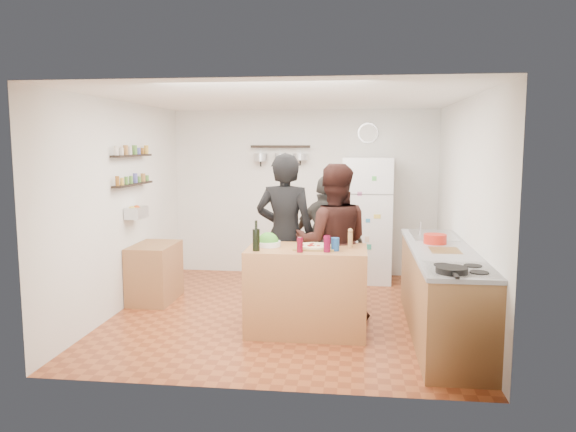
# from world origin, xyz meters

# --- Properties ---
(room_shell) EXTENTS (4.20, 4.20, 4.20)m
(room_shell) POSITION_xyz_m (0.00, 0.39, 1.25)
(room_shell) COLOR brown
(room_shell) RESTS_ON ground
(prep_island) EXTENTS (1.25, 0.72, 0.91)m
(prep_island) POSITION_xyz_m (0.29, -0.63, 0.46)
(prep_island) COLOR #A56C3C
(prep_island) RESTS_ON floor
(pizza_board) EXTENTS (0.42, 0.34, 0.02)m
(pizza_board) POSITION_xyz_m (0.37, -0.65, 0.92)
(pizza_board) COLOR brown
(pizza_board) RESTS_ON prep_island
(pizza) EXTENTS (0.34, 0.34, 0.02)m
(pizza) POSITION_xyz_m (0.37, -0.65, 0.94)
(pizza) COLOR beige
(pizza) RESTS_ON pizza_board
(salad_bowl) EXTENTS (0.27, 0.27, 0.05)m
(salad_bowl) POSITION_xyz_m (-0.13, -0.58, 0.94)
(salad_bowl) COLOR silver
(salad_bowl) RESTS_ON prep_island
(wine_bottle) EXTENTS (0.07, 0.07, 0.22)m
(wine_bottle) POSITION_xyz_m (-0.21, -0.85, 1.02)
(wine_bottle) COLOR black
(wine_bottle) RESTS_ON prep_island
(wine_glass_near) EXTENTS (0.06, 0.06, 0.15)m
(wine_glass_near) POSITION_xyz_m (0.24, -0.87, 0.99)
(wine_glass_near) COLOR #560717
(wine_glass_near) RESTS_ON prep_island
(wine_glass_far) EXTENTS (0.07, 0.07, 0.17)m
(wine_glass_far) POSITION_xyz_m (0.51, -0.83, 0.99)
(wine_glass_far) COLOR #560721
(wine_glass_far) RESTS_ON prep_island
(pepper_mill) EXTENTS (0.05, 0.05, 0.16)m
(pepper_mill) POSITION_xyz_m (0.74, -0.58, 0.99)
(pepper_mill) COLOR #9E7242
(pepper_mill) RESTS_ON prep_island
(salt_canister) EXTENTS (0.08, 0.08, 0.14)m
(salt_canister) POSITION_xyz_m (0.59, -0.75, 0.98)
(salt_canister) COLOR navy
(salt_canister) RESTS_ON prep_island
(person_left) EXTENTS (0.74, 0.54, 1.90)m
(person_left) POSITION_xyz_m (-0.01, -0.07, 0.95)
(person_left) COLOR black
(person_left) RESTS_ON floor
(person_center) EXTENTS (0.90, 0.72, 1.78)m
(person_center) POSITION_xyz_m (0.54, -0.18, 0.89)
(person_center) COLOR black
(person_center) RESTS_ON floor
(person_back) EXTENTS (1.02, 0.73, 1.61)m
(person_back) POSITION_xyz_m (0.44, 0.43, 0.81)
(person_back) COLOR #2B2926
(person_back) RESTS_ON floor
(counter_run) EXTENTS (0.63, 2.63, 0.90)m
(counter_run) POSITION_xyz_m (1.70, -0.55, 0.45)
(counter_run) COLOR #9E7042
(counter_run) RESTS_ON floor
(stove_top) EXTENTS (0.60, 0.62, 0.02)m
(stove_top) POSITION_xyz_m (1.70, -1.50, 0.91)
(stove_top) COLOR white
(stove_top) RESTS_ON counter_run
(skillet) EXTENTS (0.27, 0.27, 0.05)m
(skillet) POSITION_xyz_m (1.60, -1.66, 0.95)
(skillet) COLOR black
(skillet) RESTS_ON stove_top
(sink) EXTENTS (0.50, 0.80, 0.03)m
(sink) POSITION_xyz_m (1.70, 0.30, 0.92)
(sink) COLOR silver
(sink) RESTS_ON counter_run
(cutting_board) EXTENTS (0.30, 0.40, 0.02)m
(cutting_board) POSITION_xyz_m (1.70, -0.63, 0.91)
(cutting_board) COLOR olive
(cutting_board) RESTS_ON counter_run
(red_bowl) EXTENTS (0.24, 0.24, 0.10)m
(red_bowl) POSITION_xyz_m (1.65, -0.25, 0.97)
(red_bowl) COLOR red
(red_bowl) RESTS_ON counter_run
(fridge) EXTENTS (0.70, 0.68, 1.80)m
(fridge) POSITION_xyz_m (0.95, 1.75, 0.90)
(fridge) COLOR white
(fridge) RESTS_ON floor
(wall_clock) EXTENTS (0.30, 0.03, 0.30)m
(wall_clock) POSITION_xyz_m (0.95, 2.08, 2.15)
(wall_clock) COLOR silver
(wall_clock) RESTS_ON back_wall
(spice_shelf_lower) EXTENTS (0.12, 1.00, 0.02)m
(spice_shelf_lower) POSITION_xyz_m (-1.93, 0.20, 1.50)
(spice_shelf_lower) COLOR black
(spice_shelf_lower) RESTS_ON left_wall
(spice_shelf_upper) EXTENTS (0.12, 1.00, 0.02)m
(spice_shelf_upper) POSITION_xyz_m (-1.93, 0.20, 1.85)
(spice_shelf_upper) COLOR black
(spice_shelf_upper) RESTS_ON left_wall
(produce_basket) EXTENTS (0.18, 0.35, 0.14)m
(produce_basket) POSITION_xyz_m (-1.90, 0.20, 1.15)
(produce_basket) COLOR silver
(produce_basket) RESTS_ON left_wall
(side_table) EXTENTS (0.50, 0.80, 0.73)m
(side_table) POSITION_xyz_m (-1.74, 0.34, 0.36)
(side_table) COLOR olive
(side_table) RESTS_ON floor
(pot_rack) EXTENTS (0.90, 0.04, 0.04)m
(pot_rack) POSITION_xyz_m (-0.35, 2.00, 1.95)
(pot_rack) COLOR black
(pot_rack) RESTS_ON back_wall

